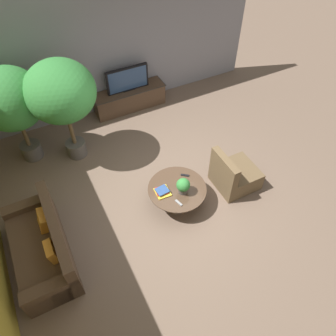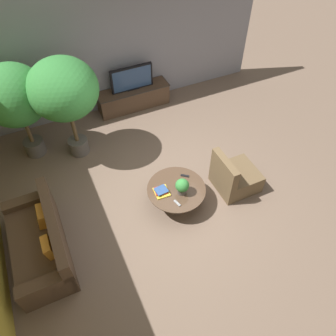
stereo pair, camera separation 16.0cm
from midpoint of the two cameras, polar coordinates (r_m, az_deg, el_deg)
name	(u,v)px [view 2 (the right image)]	position (r m, az deg, el deg)	size (l,w,h in m)	color
ground_plane	(173,192)	(6.54, 1.55, -4.29)	(24.00, 24.00, 0.00)	brown
back_wall_stone	(112,48)	(7.96, -9.19, 19.88)	(7.40, 0.12, 3.00)	gray
media_console	(134,98)	(8.42, -5.47, 12.11)	(1.80, 0.50, 0.53)	#473323
television	(132,78)	(8.11, -5.75, 15.26)	(1.04, 0.13, 0.59)	black
coffee_table	(176,192)	(6.17, 2.20, -4.29)	(1.10, 1.10, 0.41)	#756656
couch_by_wall	(41,243)	(5.94, -20.46, -12.18)	(0.84, 1.85, 0.84)	#4C3828
armchair_wicker	(234,177)	(6.58, 12.14, -1.58)	(0.80, 0.76, 0.86)	brown
potted_palm_tall	(14,97)	(6.95, -24.59, 11.12)	(1.27, 1.27, 2.12)	#514C47
potted_palm_corner	(64,91)	(6.56, -17.05, 12.71)	(1.33, 1.33, 2.22)	#514C47
potted_plant_tabletop	(182,186)	(5.89, 3.26, -3.18)	(0.25, 0.25, 0.33)	#514C47
book_stack	(161,191)	(6.00, -0.42, -4.04)	(0.27, 0.29, 0.07)	gold
remote_black	(185,176)	(6.28, 3.67, -1.36)	(0.04, 0.16, 0.02)	black
remote_silver	(177,203)	(5.87, 2.39, -6.13)	(0.04, 0.16, 0.02)	gray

